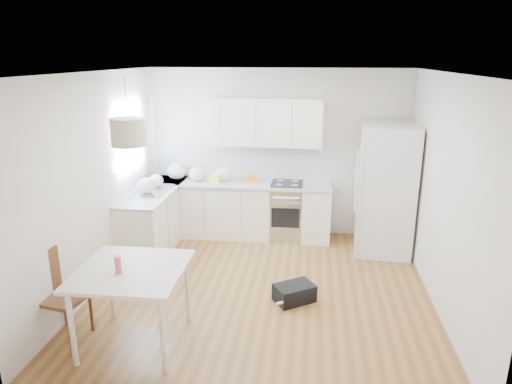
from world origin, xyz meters
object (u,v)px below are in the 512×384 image
at_px(refrigerator, 386,189).
at_px(dining_table, 132,277).
at_px(gym_bag, 294,293).
at_px(dining_chair, 64,297).

height_order(refrigerator, dining_table, refrigerator).
bearing_deg(dining_table, gym_bag, 31.59).
height_order(refrigerator, gym_bag, refrigerator).
bearing_deg(refrigerator, dining_chair, -138.11).
distance_m(refrigerator, gym_bag, 2.35).
xyz_separation_m(refrigerator, dining_table, (-2.88, -2.79, -0.23)).
relative_size(dining_chair, gym_bag, 2.05).
distance_m(dining_table, gym_bag, 2.01).
height_order(dining_table, gym_bag, dining_table).
distance_m(dining_chair, gym_bag, 2.60).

